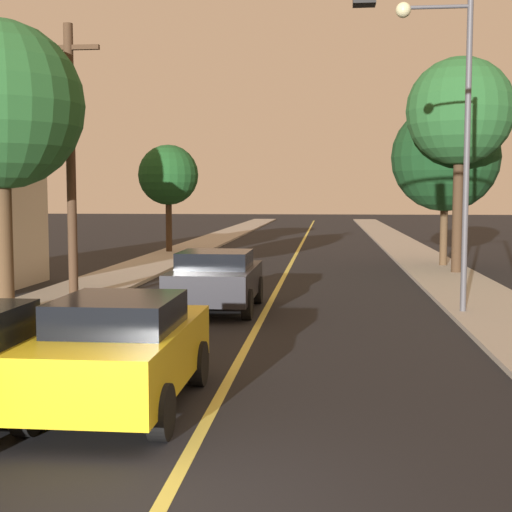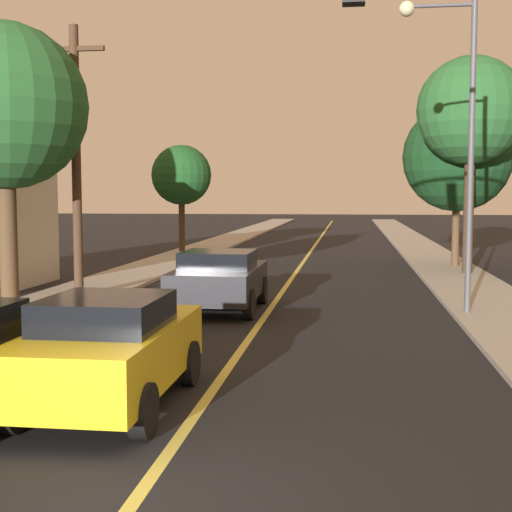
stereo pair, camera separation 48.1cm
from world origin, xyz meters
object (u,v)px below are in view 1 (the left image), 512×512
tree_right_far (460,112)px  car_near_lane_front (122,350)px  streetlamp_right (450,115)px  traffic_signal_mast (484,66)px  tree_left_near (0,107)px  utility_pole_left (71,159)px  car_near_lane_second (216,279)px  tree_left_far (168,175)px  tree_right_near (445,158)px

tree_right_far → car_near_lane_front: bearing=-113.6°
car_near_lane_front → streetlamp_right: bearing=55.2°
traffic_signal_mast → tree_left_near: tree_left_near is taller
tree_left_near → tree_right_far: (12.21, 10.26, 0.90)m
traffic_signal_mast → utility_pole_left: utility_pole_left is taller
tree_right_far → car_near_lane_second: bearing=-130.5°
tree_left_far → tree_right_near: tree_right_near is taller
car_near_lane_second → tree_right_far: tree_right_far is taller
car_near_lane_front → utility_pole_left: utility_pole_left is taller
car_near_lane_front → traffic_signal_mast: 6.39m
tree_left_near → tree_left_far: bearing=90.7°
utility_pole_left → tree_right_near: utility_pole_left is taller
tree_left_far → car_near_lane_second: bearing=-73.5°
car_near_lane_second → utility_pole_left: 4.86m
streetlamp_right → tree_left_near: bearing=-172.2°
car_near_lane_front → tree_right_far: 19.17m
traffic_signal_mast → tree_right_near: bearing=82.5°
utility_pole_left → tree_right_far: tree_right_far is taller
streetlamp_right → tree_right_near: size_ratio=1.15×
traffic_signal_mast → tree_right_far: bearing=81.1°
car_near_lane_second → traffic_signal_mast: (4.93, -7.11, 3.90)m
tree_left_near → tree_left_far: (-0.24, 18.52, -1.08)m
tree_left_far → traffic_signal_mast: bearing=-67.5°
car_near_lane_front → utility_pole_left: bearing=114.0°
utility_pole_left → tree_right_far: 14.17m
car_near_lane_second → tree_left_near: size_ratio=0.60×
tree_left_near → tree_right_far: 15.97m
tree_left_far → utility_pole_left: bearing=-85.8°
car_near_lane_front → car_near_lane_second: car_near_lane_front is taller
streetlamp_right → tree_left_far: 20.17m
car_near_lane_second → car_near_lane_front: bearing=-90.0°
tree_right_near → tree_right_far: tree_right_far is taller
traffic_signal_mast → tree_right_far: (2.49, 15.81, 1.13)m
streetlamp_right → car_near_lane_second: bearing=178.6°
car_near_lane_front → streetlamp_right: size_ratio=0.54×
utility_pole_left → tree_right_far: size_ratio=0.93×
streetlamp_right → tree_left_near: (-10.42, -1.42, 0.15)m
car_near_lane_front → streetlamp_right: (5.63, 8.11, 3.98)m
traffic_signal_mast → tree_right_near: (2.42, 18.37, -0.35)m
utility_pole_left → tree_right_near: size_ratio=1.12×
traffic_signal_mast → tree_left_near: 11.20m
car_near_lane_second → tree_right_far: (7.42, 8.70, 5.03)m
streetlamp_right → tree_left_far: bearing=121.9°
traffic_signal_mast → streetlamp_right: 7.00m
car_near_lane_second → streetlamp_right: 6.90m
streetlamp_right → tree_left_far: size_ratio=1.40×
car_near_lane_front → tree_left_near: 9.20m
car_near_lane_second → tree_left_far: (-5.03, 16.95, 3.05)m
traffic_signal_mast → streetlamp_right: bearing=84.3°
car_near_lane_front → streetlamp_right: 10.64m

